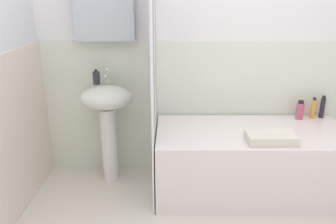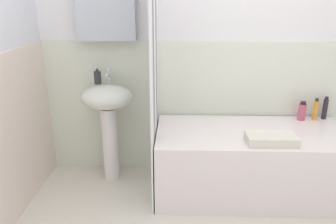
# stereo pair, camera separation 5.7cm
# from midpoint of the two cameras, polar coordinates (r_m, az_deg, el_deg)

# --- Properties ---
(wall_back_tiled) EXTENTS (3.60, 0.18, 2.40)m
(wall_back_tiled) POSITION_cam_midpoint_polar(r_m,az_deg,el_deg) (2.93, 7.05, 10.89)
(wall_back_tiled) COLOR white
(wall_back_tiled) RESTS_ON ground_plane
(sink) EXTENTS (0.44, 0.34, 0.86)m
(sink) POSITION_cam_midpoint_polar(r_m,az_deg,el_deg) (2.86, -10.93, -0.05)
(sink) COLOR silver
(sink) RESTS_ON ground_plane
(faucet) EXTENTS (0.03, 0.12, 0.12)m
(faucet) POSITION_cam_midpoint_polar(r_m,az_deg,el_deg) (2.85, -10.99, 6.03)
(faucet) COLOR silver
(faucet) RESTS_ON sink
(soap_dispenser) EXTENTS (0.06, 0.06, 0.13)m
(soap_dispenser) POSITION_cam_midpoint_polar(r_m,az_deg,el_deg) (2.85, -12.76, 5.76)
(soap_dispenser) COLOR #272B2F
(soap_dispenser) RESTS_ON sink
(bathtub) EXTENTS (1.55, 0.73, 0.54)m
(bathtub) POSITION_cam_midpoint_polar(r_m,az_deg,el_deg) (2.86, 13.39, -8.13)
(bathtub) COLOR white
(bathtub) RESTS_ON ground_plane
(shower_curtain) EXTENTS (0.01, 0.73, 2.00)m
(shower_curtain) POSITION_cam_midpoint_polar(r_m,az_deg,el_deg) (2.53, -3.03, 6.48)
(shower_curtain) COLOR white
(shower_curtain) RESTS_ON ground_plane
(conditioner_bottle) EXTENTS (0.04, 0.04, 0.20)m
(conditioner_bottle) POSITION_cam_midpoint_polar(r_m,az_deg,el_deg) (3.21, 24.52, 0.74)
(conditioner_bottle) COLOR #2A212F
(conditioner_bottle) RESTS_ON bathtub
(shampoo_bottle) EXTENTS (0.04, 0.04, 0.19)m
(shampoo_bottle) POSITION_cam_midpoint_polar(r_m,az_deg,el_deg) (3.15, 23.17, 0.55)
(shampoo_bottle) COLOR orange
(shampoo_bottle) RESTS_ON bathtub
(lotion_bottle) EXTENTS (0.07, 0.07, 0.17)m
(lotion_bottle) POSITION_cam_midpoint_polar(r_m,az_deg,el_deg) (3.10, 21.22, 0.26)
(lotion_bottle) COLOR #C2556F
(lotion_bottle) RESTS_ON bathtub
(towel_folded) EXTENTS (0.36, 0.20, 0.07)m
(towel_folded) POSITION_cam_midpoint_polar(r_m,az_deg,el_deg) (2.56, 16.65, -4.28)
(towel_folded) COLOR silver
(towel_folded) RESTS_ON bathtub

